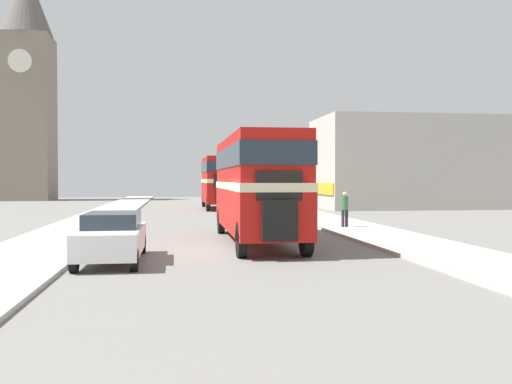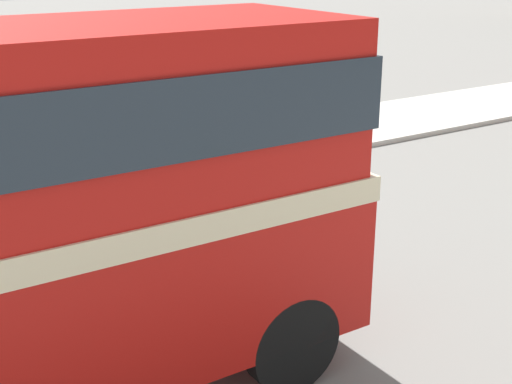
{
  "view_description": "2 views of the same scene",
  "coord_description": "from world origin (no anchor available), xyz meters",
  "views": [
    {
      "loc": [
        -2.01,
        -19.02,
        2.49
      ],
      "look_at": [
        1.08,
        2.92,
        1.98
      ],
      "focal_mm": 40.0,
      "sensor_mm": 36.0,
      "label": 1
    },
    {
      "loc": [
        7.72,
        2.84,
        4.75
      ],
      "look_at": [
        0.0,
        7.84,
        1.55
      ],
      "focal_mm": 50.0,
      "sensor_mm": 36.0,
      "label": 2
    }
  ],
  "objects": []
}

